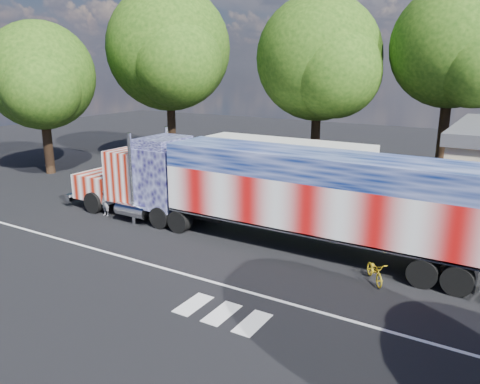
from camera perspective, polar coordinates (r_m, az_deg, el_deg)
The scene contains 10 objects.
ground at distance 22.01m, azimuth -4.07°, elevation -6.54°, with size 100.00×100.00×0.00m, color black.
lane_markings at distance 18.32m, azimuth -6.53°, elevation -11.26°, with size 30.00×2.67×0.01m.
semi_truck at distance 21.93m, azimuth 2.84°, elevation 0.25°, with size 22.67×3.58×4.83m.
coach_bus at distance 31.41m, azimuth 5.69°, elevation 3.37°, with size 11.55×2.69×3.36m.
woman at distance 27.08m, azimuth -16.10°, elevation -1.27°, with size 0.54×0.35×1.48m, color slate.
bicycle at distance 19.08m, azimuth 16.12°, elevation -9.25°, with size 0.57×1.64×0.86m, color gold.
tree_nw_a at distance 39.87m, azimuth -8.56°, elevation 16.82°, with size 10.45×9.96×14.42m.
tree_w_a at distance 38.52m, azimuth -23.09°, elevation 12.83°, with size 8.33×7.93×11.35m.
tree_ne_a at distance 35.56m, azimuth 24.73°, elevation 15.74°, with size 8.61×8.20×13.47m.
tree_n_mid at distance 36.36m, azimuth 9.76°, elevation 15.71°, with size 9.70×9.23×13.27m.
Camera 1 is at (11.90, -16.64, 8.13)m, focal length 35.00 mm.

